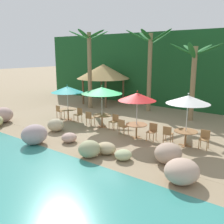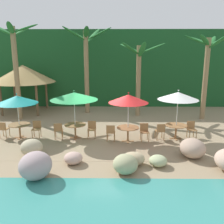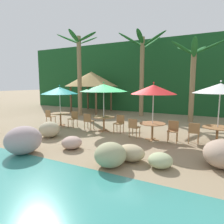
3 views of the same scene
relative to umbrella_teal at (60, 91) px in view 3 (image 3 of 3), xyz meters
name	(u,v)px [view 3 (image 3 of 3)]	position (x,y,z in m)	size (l,w,h in m)	color
ground_plane	(124,135)	(4.15, -0.22, -2.03)	(120.00, 120.00, 0.00)	#937F60
terrace_deck	(124,135)	(4.15, -0.22, -2.03)	(18.00, 5.20, 0.01)	#937F60
foliage_backdrop	(169,77)	(4.15, 8.78, 0.97)	(28.00, 2.40, 6.00)	#194C23
rock_seawall	(72,140)	(3.46, -3.26, -1.63)	(15.44, 3.27, 0.97)	#A99294
umbrella_teal	(60,91)	(0.00, 0.00, 0.00)	(2.07, 2.07, 2.35)	silver
dining_table_teal	(60,115)	(0.00, 0.00, -1.42)	(1.10, 1.10, 0.74)	olive
chair_teal_seaward	(74,118)	(0.84, 0.13, -1.52)	(0.44, 0.45, 0.87)	#9E7042
chair_teal_inland	(50,116)	(-0.85, 0.00, -1.52)	(0.46, 0.47, 0.87)	#9E7042
umbrella_green	(104,88)	(2.88, 0.03, 0.18)	(2.40, 2.40, 2.52)	silver
dining_table_green	(104,119)	(2.88, 0.03, -1.42)	(1.10, 1.10, 0.74)	olive
chair_green_seaward	(119,122)	(3.73, 0.11, -1.52)	(0.42, 0.43, 0.87)	#9E7042
chair_green_inland	(88,120)	(2.05, -0.15, -1.52)	(0.46, 0.47, 0.87)	#9E7042
umbrella_red	(153,89)	(5.58, -0.45, 0.15)	(1.93, 1.93, 2.50)	silver
dining_table_red	(152,126)	(5.58, -0.45, -1.42)	(1.10, 1.10, 0.74)	olive
chair_red_seaward	(173,130)	(6.42, -0.28, -1.52)	(0.46, 0.46, 0.87)	#9E7042
chair_red_inland	(134,126)	(4.73, -0.47, -1.52)	(0.45, 0.46, 0.87)	#9E7042
umbrella_white	(220,88)	(8.06, -0.03, 0.21)	(2.02, 2.02, 2.56)	silver
dining_table_white	(217,130)	(8.06, -0.03, -1.42)	(1.10, 1.10, 0.74)	olive
chair_white_inland	(194,131)	(7.23, -0.21, -1.52)	(0.46, 0.47, 0.87)	#9E7042
palm_tree_nearest	(79,63)	(-1.36, 3.69, 1.93)	(3.19, 3.14, 6.06)	olive
palm_tree_second	(142,62)	(2.91, 5.56, 1.93)	(3.47, 3.52, 6.02)	olive
palm_tree_third	(193,69)	(6.52, 4.79, 1.29)	(3.08, 3.36, 4.99)	olive
palapa_hut	(91,79)	(-1.68, 5.78, 0.76)	(4.52, 4.52, 3.42)	brown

